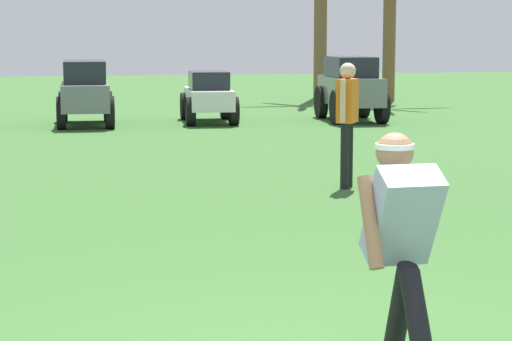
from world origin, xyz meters
TOP-DOWN VIEW (x-y plane):
  - frisbee_thrower at (0.41, 0.33)m, footprint 0.46×1.13m
  - frisbee_in_flight at (0.60, 1.03)m, footprint 0.35×0.35m
  - teammate_near_sideline at (2.31, 7.16)m, footprint 0.35×0.45m
  - parked_car_slot_c at (-0.40, 16.43)m, footprint 1.26×2.45m
  - parked_car_slot_d at (2.21, 16.45)m, footprint 1.24×2.26m
  - parked_car_slot_e at (5.33, 16.20)m, footprint 1.32×2.41m

SIDE VIEW (x-z plane):
  - parked_car_slot_d at x=2.21m, z-range 0.01..1.11m
  - parked_car_slot_c at x=-0.40m, z-range 0.05..1.39m
  - frisbee_in_flight at x=0.60m, z-range 0.69..0.77m
  - parked_car_slot_e at x=5.33m, z-range 0.04..1.44m
  - frisbee_thrower at x=0.41m, z-range 0.09..1.49m
  - teammate_near_sideline at x=2.31m, z-range 0.16..1.72m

